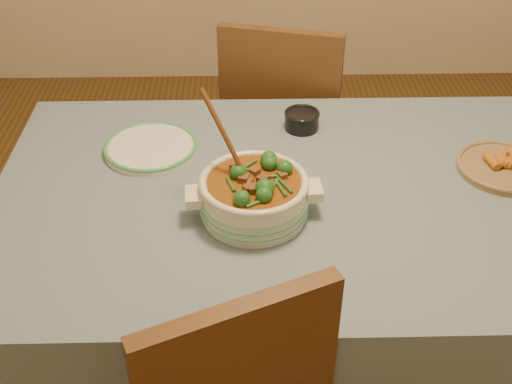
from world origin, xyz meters
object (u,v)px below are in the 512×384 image
at_px(condiment_bowl, 302,119).
at_px(fried_plate, 503,166).
at_px(white_plate, 151,147).
at_px(chair_far, 284,118).
at_px(dining_table, 287,215).
at_px(stew_casserole, 254,193).

relative_size(condiment_bowl, fried_plate, 0.34).
relative_size(white_plate, chair_far, 0.37).
xyz_separation_m(condiment_bowl, chair_far, (-0.03, 0.43, -0.24)).
bearing_deg(dining_table, stew_casserole, -132.41).
xyz_separation_m(stew_casserole, fried_plate, (0.74, 0.19, -0.05)).
distance_m(fried_plate, chair_far, 0.94).
xyz_separation_m(dining_table, fried_plate, (0.64, 0.08, 0.11)).
bearing_deg(white_plate, stew_casserole, -46.11).
height_order(stew_casserole, chair_far, stew_casserole).
bearing_deg(chair_far, condiment_bowl, 108.32).
bearing_deg(white_plate, chair_far, 50.76).
height_order(dining_table, fried_plate, fried_plate).
relative_size(white_plate, condiment_bowl, 3.00).
bearing_deg(condiment_bowl, white_plate, -165.35).
height_order(stew_casserole, fried_plate, stew_casserole).
bearing_deg(fried_plate, stew_casserole, -165.55).
relative_size(condiment_bowl, chair_far, 0.12).
relative_size(stew_casserole, chair_far, 0.38).
bearing_deg(fried_plate, dining_table, -172.69).
bearing_deg(fried_plate, white_plate, 172.76).
distance_m(condiment_bowl, fried_plate, 0.63).
bearing_deg(dining_table, fried_plate, 7.31).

